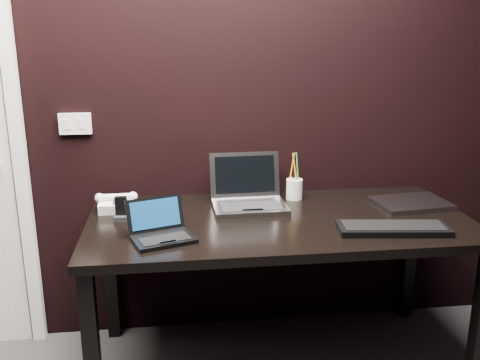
{
  "coord_description": "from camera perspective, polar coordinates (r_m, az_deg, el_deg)",
  "views": [
    {
      "loc": [
        -0.16,
        -0.8,
        1.56
      ],
      "look_at": [
        0.11,
        1.35,
        0.94
      ],
      "focal_mm": 40.0,
      "sensor_mm": 36.0,
      "label": 1
    }
  ],
  "objects": [
    {
      "name": "desk",
      "position": [
        2.42,
        4.22,
        -5.83
      ],
      "size": [
        1.7,
        0.8,
        0.74
      ],
      "color": "black",
      "rests_on": "ground"
    },
    {
      "name": "ext_keyboard",
      "position": [
        2.33,
        16.02,
        -4.96
      ],
      "size": [
        0.47,
        0.21,
        0.03
      ],
      "color": "black",
      "rests_on": "desk"
    },
    {
      "name": "closed_laptop",
      "position": [
        2.68,
        17.78,
        -2.38
      ],
      "size": [
        0.36,
        0.28,
        0.02
      ],
      "color": "gray",
      "rests_on": "desk"
    },
    {
      "name": "silver_laptop",
      "position": [
        2.53,
        0.9,
        -1.87
      ],
      "size": [
        0.35,
        0.31,
        0.23
      ],
      "color": "#96959A",
      "rests_on": "desk"
    },
    {
      "name": "desk_phone",
      "position": [
        2.55,
        -13.0,
        -2.42
      ],
      "size": [
        0.2,
        0.15,
        0.1
      ],
      "color": "white",
      "rests_on": "desk"
    },
    {
      "name": "pen_cup",
      "position": [
        2.66,
        5.81,
        -0.87
      ],
      "size": [
        0.1,
        0.1,
        0.23
      ],
      "color": "silver",
      "rests_on": "desk"
    },
    {
      "name": "netbook",
      "position": [
        2.18,
        -8.41,
        -5.46
      ],
      "size": [
        0.29,
        0.27,
        0.15
      ],
      "color": "black",
      "rests_on": "desk"
    },
    {
      "name": "wall_switch",
      "position": [
        2.67,
        -17.17,
        5.75
      ],
      "size": [
        0.15,
        0.02,
        0.1
      ],
      "color": "silver",
      "rests_on": "wall_back"
    },
    {
      "name": "mobile_phone",
      "position": [
        2.42,
        -12.55,
        -3.28
      ],
      "size": [
        0.06,
        0.06,
        0.11
      ],
      "color": "black",
      "rests_on": "desk"
    },
    {
      "name": "wall_back",
      "position": [
        2.62,
        -3.79,
        10.23
      ],
      "size": [
        4.0,
        0.0,
        4.0
      ],
      "primitive_type": "plane",
      "rotation": [
        1.57,
        0.0,
        0.0
      ],
      "color": "black",
      "rests_on": "ground"
    }
  ]
}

